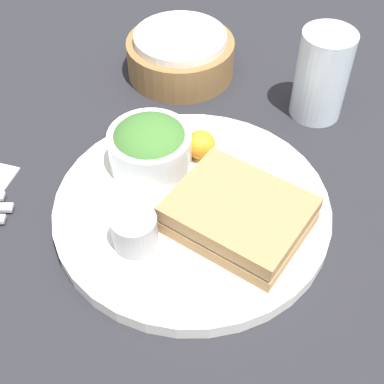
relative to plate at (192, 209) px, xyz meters
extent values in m
plane|color=#232328|center=(0.00, 0.00, -0.01)|extent=(4.00, 4.00, 0.00)
cylinder|color=white|center=(0.00, 0.00, 0.00)|extent=(0.33, 0.33, 0.02)
cube|color=#A37A4C|center=(0.06, -0.02, 0.02)|extent=(0.17, 0.16, 0.02)
cube|color=silver|center=(0.06, -0.02, 0.03)|extent=(0.17, 0.15, 0.01)
cube|color=#A37A4C|center=(0.06, -0.02, 0.04)|extent=(0.17, 0.16, 0.02)
cylinder|color=white|center=(-0.07, 0.05, 0.04)|extent=(0.10, 0.10, 0.05)
ellipsoid|color=#3D702D|center=(-0.07, 0.05, 0.05)|extent=(0.09, 0.09, 0.05)
cylinder|color=#99999E|center=(-0.04, -0.07, 0.03)|extent=(0.05, 0.05, 0.04)
sphere|color=orange|center=(-0.01, 0.08, 0.03)|extent=(0.04, 0.04, 0.04)
cylinder|color=silver|center=(0.12, 0.24, 0.05)|extent=(0.07, 0.07, 0.13)
cylinder|color=olive|center=(-0.10, 0.27, 0.02)|extent=(0.16, 0.16, 0.06)
cylinder|color=white|center=(-0.10, 0.27, 0.05)|extent=(0.14, 0.14, 0.01)
camera|label=1|loc=(0.12, -0.40, 0.49)|focal=50.00mm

